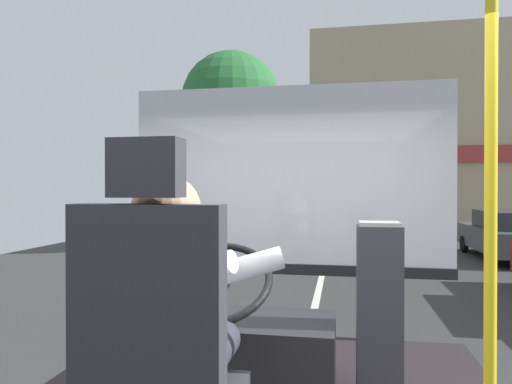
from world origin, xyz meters
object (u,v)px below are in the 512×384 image
(steering_console, at_px, (237,349))
(driver_seat, at_px, (160,372))
(fare_box, at_px, (379,311))
(bus_driver, at_px, (173,310))
(parked_car_charcoal, at_px, (510,234))
(handrail_pole, at_px, (491,188))

(steering_console, bearing_deg, driver_seat, -90.00)
(steering_console, distance_m, fare_box, 0.82)
(bus_driver, bearing_deg, parked_car_charcoal, 67.05)
(driver_seat, bearing_deg, steering_console, 90.00)
(steering_console, bearing_deg, fare_box, 0.27)
(driver_seat, relative_size, fare_box, 1.35)
(driver_seat, relative_size, steering_console, 1.18)
(fare_box, relative_size, parked_car_charcoal, 0.25)
(handrail_pole, xyz_separation_m, fare_box, (-0.33, 0.77, -0.67))
(driver_seat, bearing_deg, bus_driver, 90.00)
(driver_seat, relative_size, parked_car_charcoal, 0.34)
(handrail_pole, bearing_deg, driver_seat, -161.03)
(bus_driver, xyz_separation_m, handrail_pole, (1.12, 0.26, 0.43))
(handrail_pole, relative_size, parked_car_charcoal, 0.60)
(steering_console, height_order, fare_box, fare_box)
(steering_console, bearing_deg, bus_driver, -90.00)
(parked_car_charcoal, bearing_deg, steering_console, -114.92)
(driver_seat, xyz_separation_m, bus_driver, (0.00, 0.12, 0.17))
(bus_driver, xyz_separation_m, fare_box, (0.78, 1.03, -0.24))
(fare_box, height_order, parked_car_charcoal, fare_box)
(handrail_pole, distance_m, fare_box, 1.07)
(driver_seat, relative_size, handrail_pole, 0.57)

